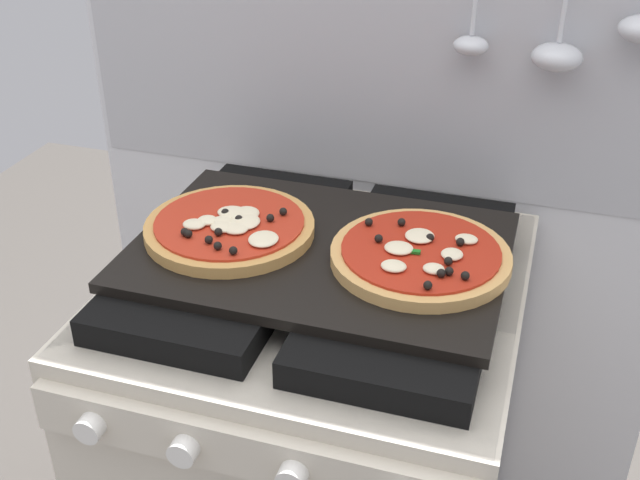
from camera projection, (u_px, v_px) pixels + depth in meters
name	position (u px, v px, depth m)	size (l,w,h in m)	color
kitchen_backsplash	(375.00, 218.00, 1.49)	(1.10, 0.09, 1.55)	silver
stove	(320.00, 473.00, 1.39)	(0.60, 0.64, 0.90)	beige
baking_tray	(320.00, 251.00, 1.16)	(0.54, 0.38, 0.02)	black
pizza_left	(230.00, 227.00, 1.18)	(0.25, 0.25, 0.03)	tan
pizza_right	(420.00, 257.00, 1.11)	(0.25, 0.25, 0.03)	tan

